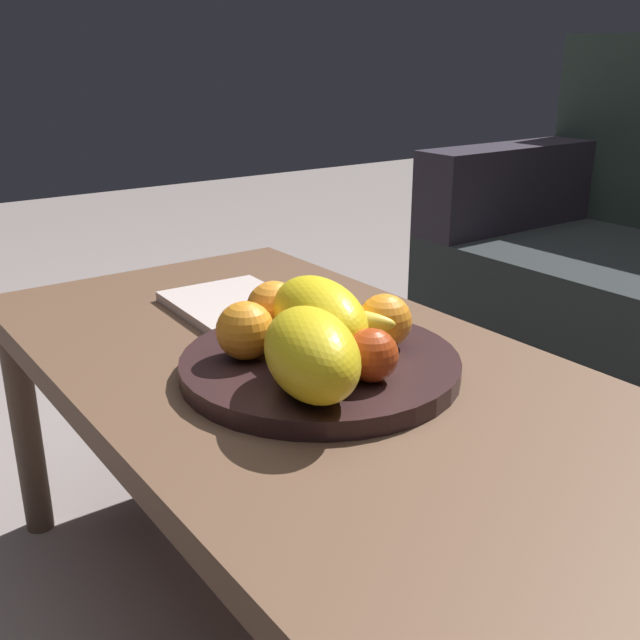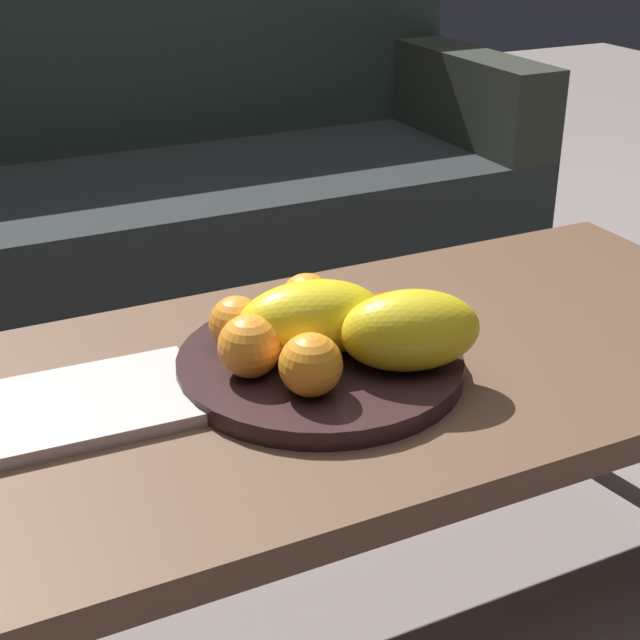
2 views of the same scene
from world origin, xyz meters
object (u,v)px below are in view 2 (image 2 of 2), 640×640
object	(u,v)px
orange_back	(237,323)
magazine	(96,403)
melon_smaller_beside	(410,330)
orange_left	(307,300)
coffee_table	(348,396)
melon_large_front	(310,319)
apple_front	(386,317)
banana_bunch	(315,327)
orange_front	(250,346)
couch	(172,202)
fruit_bowl	(320,364)
orange_right	(311,365)

from	to	relation	value
orange_back	magazine	size ratio (longest dim) A/B	0.28
melon_smaller_beside	orange_left	xyz separation A→B (m)	(-0.06, 0.16, -0.01)
coffee_table	melon_large_front	world-z (taller)	melon_large_front
orange_back	apple_front	distance (m)	0.19
orange_left	banana_bunch	distance (m)	0.07
orange_front	orange_left	distance (m)	0.15
couch	coffee_table	bearing A→B (deg)	-96.32
couch	fruit_bowl	world-z (taller)	couch
melon_large_front	banana_bunch	world-z (taller)	melon_large_front
coffee_table	banana_bunch	size ratio (longest dim) A/B	7.43
magazine	melon_smaller_beside	bearing A→B (deg)	-14.73
orange_right	magazine	distance (m)	0.26
orange_right	banana_bunch	bearing A→B (deg)	62.07
melon_smaller_beside	magazine	size ratio (longest dim) A/B	0.69
orange_back	apple_front	world-z (taller)	orange_back
orange_left	magazine	size ratio (longest dim) A/B	0.29
orange_left	banana_bunch	xyz separation A→B (m)	(-0.02, -0.06, -0.01)
coffee_table	melon_smaller_beside	size ratio (longest dim) A/B	7.46
melon_large_front	orange_front	bearing A→B (deg)	-170.16
orange_left	magazine	xyz separation A→B (m)	(-0.30, -0.05, -0.05)
couch	banana_bunch	xyz separation A→B (m)	(-0.17, -1.16, 0.21)
melon_smaller_beside	orange_right	distance (m)	0.14
melon_large_front	orange_front	distance (m)	0.09
fruit_bowl	orange_left	size ratio (longest dim) A/B	5.00
fruit_bowl	melon_smaller_beside	bearing A→B (deg)	-41.03
banana_bunch	orange_left	bearing A→B (deg)	74.11
banana_bunch	melon_smaller_beside	bearing A→B (deg)	-51.63
orange_left	couch	bearing A→B (deg)	82.17
orange_front	orange_back	size ratio (longest dim) A/B	1.10
fruit_bowl	orange_right	world-z (taller)	orange_right
couch	orange_right	world-z (taller)	couch
melon_smaller_beside	orange_back	bearing A→B (deg)	141.02
melon_large_front	apple_front	bearing A→B (deg)	-2.29
fruit_bowl	orange_right	distance (m)	0.11
orange_back	fruit_bowl	bearing A→B (deg)	-36.82
coffee_table	orange_right	size ratio (longest dim) A/B	17.11
fruit_bowl	orange_left	bearing A→B (deg)	75.29
melon_large_front	banana_bunch	xyz separation A→B (m)	(0.02, 0.02, -0.02)
melon_smaller_beside	banana_bunch	distance (m)	0.13
orange_front	banana_bunch	xyz separation A→B (m)	(0.10, 0.03, -0.01)
orange_left	orange_back	world-z (taller)	orange_left
orange_left	orange_back	xyz separation A→B (m)	(-0.11, -0.02, -0.00)
coffee_table	orange_left	size ratio (longest dim) A/B	17.78
orange_back	couch	bearing A→B (deg)	76.91
coffee_table	magazine	distance (m)	0.33
melon_smaller_beside	magazine	xyz separation A→B (m)	(-0.36, 0.11, -0.07)
orange_right	melon_smaller_beside	bearing A→B (deg)	2.53
couch	orange_right	size ratio (longest dim) A/B	22.48
fruit_bowl	magazine	bearing A→B (deg)	172.31
fruit_bowl	orange_back	world-z (taller)	orange_back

